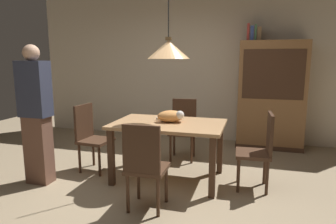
{
  "coord_description": "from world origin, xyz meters",
  "views": [
    {
      "loc": [
        1.12,
        -3.11,
        1.56
      ],
      "look_at": [
        0.04,
        0.68,
        0.85
      ],
      "focal_mm": 32.07,
      "sensor_mm": 36.0,
      "label": 1
    }
  ],
  "objects": [
    {
      "name": "ground",
      "position": [
        0.0,
        0.0,
        0.0
      ],
      "size": [
        10.0,
        10.0,
        0.0
      ],
      "primitive_type": "plane",
      "color": "#998466"
    },
    {
      "name": "back_wall",
      "position": [
        0.0,
        2.65,
        1.45
      ],
      "size": [
        6.4,
        0.1,
        2.9
      ],
      "primitive_type": "cube",
      "color": "beige",
      "rests_on": "ground"
    },
    {
      "name": "dining_table",
      "position": [
        0.11,
        0.48,
        0.65
      ],
      "size": [
        1.4,
        0.9,
        0.75
      ],
      "color": "tan",
      "rests_on": "ground"
    },
    {
      "name": "chair_right_side",
      "position": [
        1.23,
        0.48,
        0.51
      ],
      "size": [
        0.42,
        0.42,
        0.93
      ],
      "color": "#472D1E",
      "rests_on": "ground"
    },
    {
      "name": "chair_far_back",
      "position": [
        0.1,
        1.35,
        0.51
      ],
      "size": [
        0.43,
        0.43,
        0.93
      ],
      "color": "#472D1E",
      "rests_on": "ground"
    },
    {
      "name": "chair_near_front",
      "position": [
        0.11,
        -0.4,
        0.51
      ],
      "size": [
        0.41,
        0.41,
        0.93
      ],
      "color": "#472D1E",
      "rests_on": "ground"
    },
    {
      "name": "chair_left_side",
      "position": [
        -1.02,
        0.48,
        0.51
      ],
      "size": [
        0.44,
        0.44,
        0.93
      ],
      "color": "#472D1E",
      "rests_on": "ground"
    },
    {
      "name": "cat_sleeping",
      "position": [
        0.13,
        0.52,
        0.83
      ],
      "size": [
        0.41,
        0.32,
        0.16
      ],
      "color": "#E59951",
      "rests_on": "dining_table"
    },
    {
      "name": "pendant_lamp",
      "position": [
        0.11,
        0.48,
        1.66
      ],
      "size": [
        0.52,
        0.52,
        1.3
      ],
      "color": "#E0A86B"
    },
    {
      "name": "hutch_bookcase",
      "position": [
        1.42,
        2.32,
        0.89
      ],
      "size": [
        1.12,
        0.45,
        1.85
      ],
      "color": "olive",
      "rests_on": "ground"
    },
    {
      "name": "book_red_tall",
      "position": [
        0.99,
        2.32,
        1.99
      ],
      "size": [
        0.04,
        0.22,
        0.28
      ],
      "primitive_type": "cube",
      "color": "#B73833",
      "rests_on": "hutch_bookcase"
    },
    {
      "name": "book_blue_wide",
      "position": [
        1.06,
        2.32,
        1.97
      ],
      "size": [
        0.06,
        0.24,
        0.24
      ],
      "primitive_type": "cube",
      "color": "#384C93",
      "rests_on": "hutch_bookcase"
    },
    {
      "name": "book_green_slim",
      "position": [
        1.11,
        2.32,
        1.98
      ],
      "size": [
        0.03,
        0.2,
        0.26
      ],
      "primitive_type": "cube",
      "color": "#427A4C",
      "rests_on": "hutch_bookcase"
    },
    {
      "name": "book_brown_thick",
      "position": [
        1.17,
        2.32,
        1.96
      ],
      "size": [
        0.06,
        0.24,
        0.22
      ],
      "primitive_type": "cube",
      "color": "brown",
      "rests_on": "hutch_bookcase"
    },
    {
      "name": "person_standing",
      "position": [
        -1.43,
        -0.08,
        0.87
      ],
      "size": [
        0.36,
        0.22,
        1.72
      ],
      "color": "brown",
      "rests_on": "ground"
    }
  ]
}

